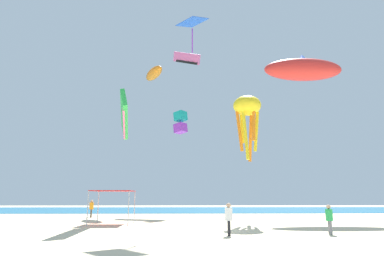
# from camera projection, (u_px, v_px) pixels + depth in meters

# --- Properties ---
(ground) EXTENTS (110.00, 110.00, 0.10)m
(ground) POSITION_uv_depth(u_px,v_px,m) (201.00, 231.00, 20.54)
(ground) COLOR beige
(ocean_strip) EXTENTS (110.00, 23.45, 0.03)m
(ocean_strip) POSITION_uv_depth(u_px,v_px,m) (190.00, 210.00, 51.27)
(ocean_strip) COLOR #1E6B93
(ocean_strip) RESTS_ON ground
(canopy_tent) EXTENTS (3.03, 3.07, 2.53)m
(canopy_tent) POSITION_uv_depth(u_px,v_px,m) (113.00, 192.00, 25.46)
(canopy_tent) COLOR #B2B2B7
(canopy_tent) RESTS_ON ground
(person_near_tent) EXTENTS (0.41, 0.46, 1.73)m
(person_near_tent) POSITION_uv_depth(u_px,v_px,m) (229.00, 216.00, 17.78)
(person_near_tent) COLOR black
(person_near_tent) RESTS_ON ground
(person_leftmost) EXTENTS (0.38, 0.43, 1.62)m
(person_leftmost) POSITION_uv_depth(u_px,v_px,m) (329.00, 217.00, 18.37)
(person_leftmost) COLOR slate
(person_leftmost) RESTS_ON ground
(person_central) EXTENTS (0.41, 0.46, 1.73)m
(person_central) POSITION_uv_depth(u_px,v_px,m) (91.00, 207.00, 32.77)
(person_central) COLOR brown
(person_central) RESTS_ON ground
(kite_parafoil_green) EXTENTS (1.38, 5.29, 3.25)m
(kite_parafoil_green) POSITION_uv_depth(u_px,v_px,m) (124.00, 116.00, 26.46)
(kite_parafoil_green) COLOR green
(kite_inflatable_red) EXTENTS (8.49, 2.74, 3.17)m
(kite_inflatable_red) POSITION_uv_depth(u_px,v_px,m) (303.00, 69.00, 35.65)
(kite_inflatable_red) COLOR red
(kite_box_teal) EXTENTS (1.71, 1.69, 2.57)m
(kite_box_teal) POSITION_uv_depth(u_px,v_px,m) (180.00, 122.00, 37.45)
(kite_box_teal) COLOR teal
(kite_octopus_yellow) EXTENTS (3.31, 3.31, 5.68)m
(kite_octopus_yellow) POSITION_uv_depth(u_px,v_px,m) (247.00, 109.00, 28.42)
(kite_octopus_yellow) COLOR yellow
(kite_diamond_blue) EXTENTS (2.81, 2.81, 3.06)m
(kite_diamond_blue) POSITION_uv_depth(u_px,v_px,m) (192.00, 24.00, 27.07)
(kite_diamond_blue) COLOR blue
(kite_parafoil_pink) EXTENTS (4.18, 3.55, 3.14)m
(kite_parafoil_pink) POSITION_uv_depth(u_px,v_px,m) (187.00, 58.00, 50.25)
(kite_parafoil_pink) COLOR pink
(kite_inflatable_orange) EXTENTS (3.42, 4.98, 1.76)m
(kite_inflatable_orange) POSITION_uv_depth(u_px,v_px,m) (154.00, 73.00, 44.44)
(kite_inflatable_orange) COLOR orange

